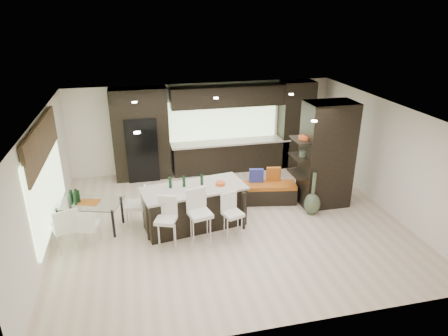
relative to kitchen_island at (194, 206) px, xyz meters
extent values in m
plane|color=beige|center=(0.84, -0.01, -0.49)|extent=(8.00, 8.00, 0.00)
cube|color=white|center=(0.84, 3.49, 0.86)|extent=(8.00, 0.02, 2.70)
cube|color=white|center=(-3.16, -0.01, 0.86)|extent=(0.02, 7.00, 2.70)
cube|color=white|center=(4.84, -0.01, 0.86)|extent=(0.02, 7.00, 2.70)
cube|color=white|center=(0.84, -0.01, 2.21)|extent=(8.00, 7.00, 0.02)
cube|color=#B2D199|center=(-3.12, 0.19, 0.86)|extent=(0.04, 3.20, 1.90)
cube|color=#B2D199|center=(1.44, 3.45, 1.06)|extent=(3.40, 0.04, 1.20)
cube|color=brown|center=(-3.09, 0.19, 1.76)|extent=(0.08, 3.00, 0.80)
cube|color=white|center=(0.84, 0.24, 2.19)|extent=(4.00, 3.00, 0.02)
cube|color=black|center=(1.34, 3.16, 0.86)|extent=(6.80, 0.68, 2.70)
cube|color=black|center=(-1.06, 3.11, 0.46)|extent=(0.90, 0.68, 1.90)
cube|color=black|center=(3.44, 0.39, 0.86)|extent=(1.20, 0.80, 2.70)
cube|color=black|center=(0.00, 0.00, 0.00)|extent=(2.50, 1.41, 0.98)
cube|color=white|center=(-0.73, -0.81, -0.03)|extent=(0.53, 0.53, 0.93)
cube|color=white|center=(0.00, -0.83, 0.02)|extent=(0.54, 0.54, 1.02)
cube|color=white|center=(0.73, -0.80, -0.05)|extent=(0.49, 0.49, 0.88)
cube|color=black|center=(2.11, 0.75, -0.23)|extent=(1.45, 0.76, 0.53)
cube|color=white|center=(-2.35, 0.36, -0.15)|extent=(1.58, 1.17, 0.68)
cube|color=white|center=(-2.35, -0.35, -0.07)|extent=(0.56, 0.56, 0.85)
cube|color=white|center=(-2.79, -0.37, -0.02)|extent=(0.65, 0.65, 0.94)
cube|color=white|center=(-1.33, 0.36, -0.06)|extent=(0.55, 0.55, 0.87)
camera|label=1|loc=(-1.15, -8.19, 4.38)|focal=32.00mm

